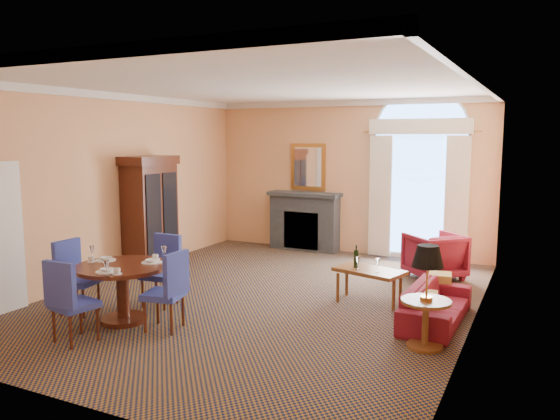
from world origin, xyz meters
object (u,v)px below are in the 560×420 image
at_px(dining_table, 122,280).
at_px(side_table, 427,284).
at_px(armchair, 434,256).
at_px(sofa, 436,304).
at_px(coffee_table, 369,272).
at_px(armoire, 150,216).

bearing_deg(dining_table, side_table, 12.55).
distance_m(armchair, side_table, 3.35).
height_order(sofa, armchair, armchair).
bearing_deg(coffee_table, dining_table, -124.45).
bearing_deg(armoire, dining_table, -58.10).
distance_m(sofa, side_table, 1.09).
distance_m(dining_table, armchair, 5.30).
relative_size(dining_table, side_table, 1.03).
bearing_deg(sofa, coffee_table, 67.85).
relative_size(dining_table, sofa, 0.73).
distance_m(sofa, armchair, 2.39).
bearing_deg(side_table, armoire, 163.45).
distance_m(armoire, sofa, 5.36).
height_order(armoire, coffee_table, armoire).
bearing_deg(sofa, armoire, 84.81).
relative_size(armchair, side_table, 0.73).
height_order(dining_table, coffee_table, dining_table).
height_order(armoire, sofa, armoire).
bearing_deg(armchair, side_table, 53.72).
relative_size(armchair, coffee_table, 0.79).
xyz_separation_m(armoire, coffee_table, (4.20, -0.16, -0.55)).
height_order(dining_table, sofa, dining_table).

